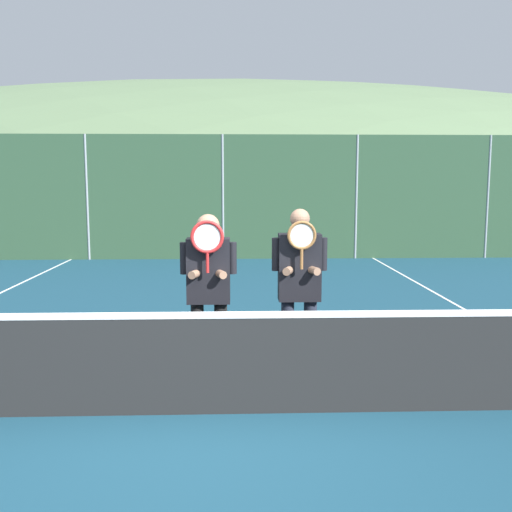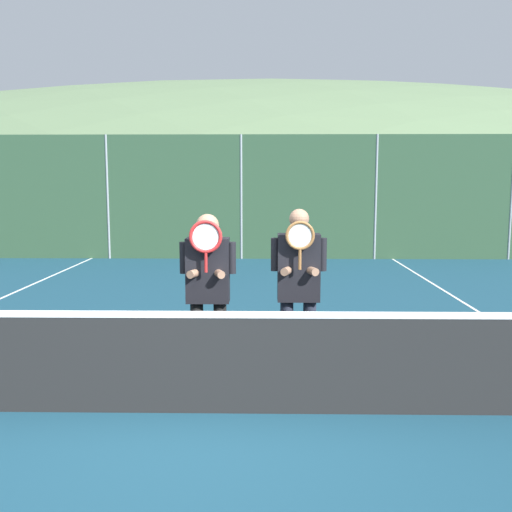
% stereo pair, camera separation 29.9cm
% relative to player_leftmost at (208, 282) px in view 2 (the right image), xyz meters
% --- Properties ---
extents(ground_plane, '(120.00, 120.00, 0.00)m').
position_rel_player_leftmost_xyz_m(ground_plane, '(-0.07, -0.82, -1.02)').
color(ground_plane, navy).
extents(hill_distant, '(124.29, 69.05, 24.17)m').
position_rel_player_leftmost_xyz_m(hill_distant, '(-0.07, 60.52, -1.02)').
color(hill_distant, '#5B7551').
rests_on(hill_distant, ground_plane).
extents(clubhouse_building, '(21.88, 5.50, 3.55)m').
position_rel_player_leftmost_xyz_m(clubhouse_building, '(-0.86, 17.28, 0.78)').
color(clubhouse_building, beige).
rests_on(clubhouse_building, ground_plane).
extents(fence_back, '(20.83, 0.06, 3.19)m').
position_rel_player_leftmost_xyz_m(fence_back, '(-0.07, 9.19, 0.58)').
color(fence_back, gray).
rests_on(fence_back, ground_plane).
extents(tennis_net, '(10.59, 0.09, 1.01)m').
position_rel_player_leftmost_xyz_m(tennis_net, '(-0.07, -0.82, -0.55)').
color(tennis_net, gray).
rests_on(tennis_net, ground_plane).
extents(court_line_right_sideline, '(0.05, 16.00, 0.01)m').
position_rel_player_leftmost_xyz_m(court_line_right_sideline, '(3.87, 2.18, -1.01)').
color(court_line_right_sideline, white).
rests_on(court_line_right_sideline, ground_plane).
extents(player_leftmost, '(0.56, 0.34, 1.69)m').
position_rel_player_leftmost_xyz_m(player_leftmost, '(0.00, 0.00, 0.00)').
color(player_leftmost, black).
rests_on(player_leftmost, ground_plane).
extents(player_center_left, '(0.55, 0.34, 1.74)m').
position_rel_player_leftmost_xyz_m(player_center_left, '(0.90, -0.03, -0.00)').
color(player_center_left, '#232838').
rests_on(player_center_left, ground_plane).
extents(car_far_left, '(4.31, 2.06, 1.71)m').
position_rel_player_leftmost_xyz_m(car_far_left, '(-6.53, 11.13, -0.14)').
color(car_far_left, navy).
rests_on(car_far_left, ground_plane).
extents(car_left_of_center, '(4.79, 2.01, 1.83)m').
position_rel_player_leftmost_xyz_m(car_left_of_center, '(-1.41, 11.29, -0.09)').
color(car_left_of_center, navy).
rests_on(car_left_of_center, ground_plane).
extents(car_center, '(4.27, 2.02, 1.90)m').
position_rel_player_leftmost_xyz_m(car_center, '(3.69, 11.17, -0.06)').
color(car_center, black).
rests_on(car_center, ground_plane).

